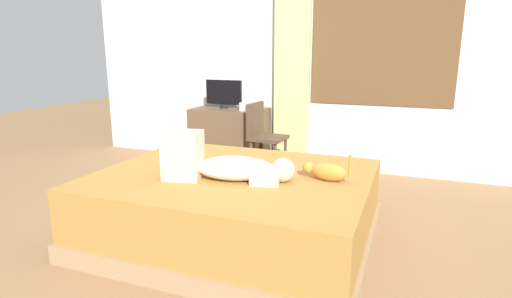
{
  "coord_description": "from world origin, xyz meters",
  "views": [
    {
      "loc": [
        1.09,
        -2.57,
        1.43
      ],
      "look_at": [
        -0.03,
        0.33,
        0.69
      ],
      "focal_mm": 28.65,
      "sensor_mm": 36.0,
      "label": 1
    }
  ],
  "objects": [
    {
      "name": "ground_plane",
      "position": [
        0.0,
        0.0,
        0.0
      ],
      "size": [
        16.0,
        16.0,
        0.0
      ],
      "primitive_type": "plane",
      "color": "olive"
    },
    {
      "name": "back_wall_with_window",
      "position": [
        0.02,
        2.43,
        1.45
      ],
      "size": [
        6.4,
        0.14,
        2.9
      ],
      "color": "silver",
      "rests_on": "ground"
    },
    {
      "name": "chair_by_desk",
      "position": [
        -0.51,
        1.78,
        0.51
      ],
      "size": [
        0.41,
        0.41,
        0.86
      ],
      "color": "#4C3828",
      "rests_on": "ground"
    },
    {
      "name": "tv_monitor",
      "position": [
        -1.12,
        2.03,
        0.92
      ],
      "size": [
        0.48,
        0.1,
        0.35
      ],
      "color": "black",
      "rests_on": "desk"
    },
    {
      "name": "bed",
      "position": [
        -0.13,
        0.13,
        0.27
      ],
      "size": [
        2.06,
        1.66,
        0.54
      ],
      "color": "#997A56",
      "rests_on": "ground"
    },
    {
      "name": "curtain_left",
      "position": [
        -0.33,
        2.31,
        1.31
      ],
      "size": [
        0.44,
        0.06,
        2.62
      ],
      "primitive_type": "cube",
      "color": "#ADCC75",
      "rests_on": "ground"
    },
    {
      "name": "cup",
      "position": [
        -0.82,
        1.9,
        0.79
      ],
      "size": [
        0.07,
        0.07,
        0.1
      ],
      "primitive_type": "cylinder",
      "color": "white",
      "rests_on": "desk"
    },
    {
      "name": "person_lying",
      "position": [
        -0.15,
        -0.05,
        0.65
      ],
      "size": [
        0.94,
        0.45,
        0.34
      ],
      "color": "silver",
      "rests_on": "bed"
    },
    {
      "name": "desk",
      "position": [
        -1.05,
        2.03,
        0.37
      ],
      "size": [
        0.9,
        0.56,
        0.74
      ],
      "color": "brown",
      "rests_on": "ground"
    },
    {
      "name": "cat",
      "position": [
        0.55,
        0.2,
        0.6
      ],
      "size": [
        0.36,
        0.15,
        0.21
      ],
      "color": "#C67A2D",
      "rests_on": "bed"
    }
  ]
}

